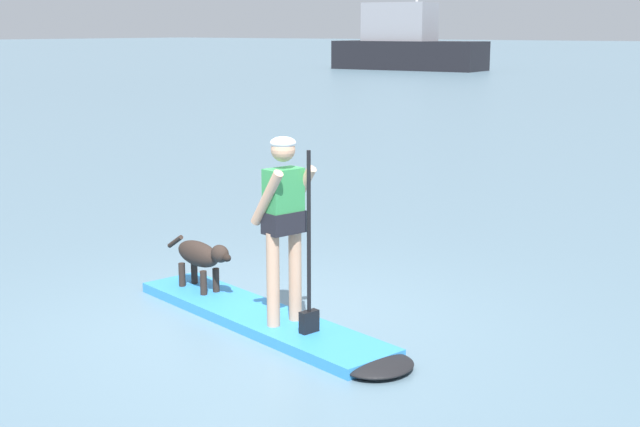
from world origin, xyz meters
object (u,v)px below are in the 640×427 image
object	(u,v)px
paddleboard	(274,323)
moored_boat_port	(406,45)
dog	(201,256)
person_paddler	(285,217)

from	to	relation	value
paddleboard	moored_boat_port	xyz separation A→B (m)	(-26.00, 46.74, 1.64)
dog	person_paddler	bearing A→B (deg)	-12.76
person_paddler	dog	xyz separation A→B (m)	(-1.35, 0.31, -0.64)
dog	paddleboard	bearing A→B (deg)	-12.76
moored_boat_port	person_paddler	bearing A→B (deg)	-60.77
person_paddler	paddleboard	bearing A→B (deg)	167.24
dog	moored_boat_port	size ratio (longest dim) A/B	0.10
moored_boat_port	dog	bearing A→B (deg)	-61.89
paddleboard	person_paddler	bearing A→B (deg)	-12.76
paddleboard	moored_boat_port	bearing A→B (deg)	119.09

